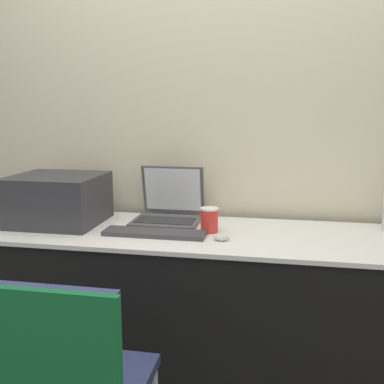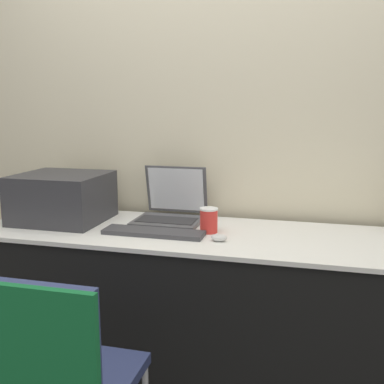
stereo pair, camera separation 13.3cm
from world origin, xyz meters
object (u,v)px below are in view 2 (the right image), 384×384
external_keyboard (154,232)px  mouse (219,238)px  chair (44,371)px  laptop_left (171,209)px  printer (62,196)px  coffee_cup (209,220)px

external_keyboard → mouse: (0.30, -0.02, 0.01)m
chair → laptop_left: bearing=85.0°
printer → laptop_left: size_ratio=1.31×
coffee_cup → mouse: (0.07, -0.12, -0.04)m
mouse → chair: 0.87m
printer → mouse: size_ratio=6.00×
printer → laptop_left: laptop_left is taller
external_keyboard → mouse: bearing=-4.6°
laptop_left → coffee_cup: (0.23, -0.17, -0.00)m
coffee_cup → chair: 0.96m
printer → external_keyboard: (0.53, -0.13, -0.12)m
external_keyboard → coffee_cup: bearing=23.3°
coffee_cup → chair: size_ratio=0.13×
printer → coffee_cup: bearing=-2.0°
mouse → chair: chair is taller
laptop_left → mouse: bearing=-43.9°
chair → mouse: bearing=61.6°
laptop_left → mouse: (0.31, -0.29, -0.04)m
printer → laptop_left: (0.53, 0.14, -0.07)m
laptop_left → coffee_cup: bearing=-35.9°
printer → external_keyboard: size_ratio=0.92×
printer → chair: printer is taller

